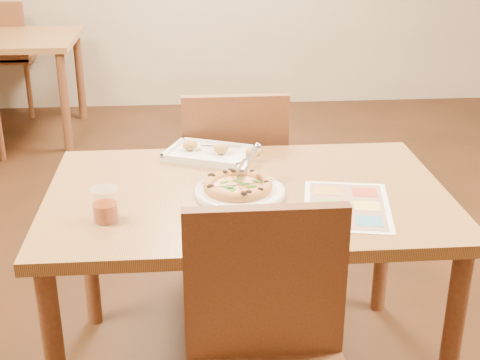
{
  "coord_description": "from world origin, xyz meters",
  "views": [
    {
      "loc": [
        -0.18,
        -1.98,
        1.59
      ],
      "look_at": [
        -0.03,
        -0.02,
        0.77
      ],
      "focal_mm": 50.0,
      "sensor_mm": 36.0,
      "label": 1
    }
  ],
  "objects": [
    {
      "name": "menu",
      "position": [
        0.3,
        -0.14,
        0.72
      ],
      "size": [
        0.33,
        0.41,
        0.0
      ],
      "primitive_type": "cube",
      "rotation": [
        0.0,
        0.0,
        -0.19
      ],
      "color": "white",
      "rests_on": "dining_table"
    },
    {
      "name": "plate",
      "position": [
        -0.03,
        -0.02,
        0.73
      ],
      "size": [
        0.33,
        0.33,
        0.02
      ],
      "primitive_type": "cylinder",
      "rotation": [
        0.0,
        0.0,
        -0.16
      ],
      "color": "white",
      "rests_on": "dining_table"
    },
    {
      "name": "dining_table",
      "position": [
        0.0,
        0.0,
        0.63
      ],
      "size": [
        1.3,
        0.85,
        0.72
      ],
      "color": "#9C6E3E",
      "rests_on": "ground"
    },
    {
      "name": "bg_chair_far",
      "position": [
        -1.6,
        3.3,
        0.57
      ],
      "size": [
        0.42,
        0.42,
        0.47
      ],
      "rotation": [
        0.0,
        0.0,
        3.14
      ],
      "color": "brown",
      "rests_on": "ground"
    },
    {
      "name": "chair_far",
      "position": [
        -0.0,
        0.6,
        0.57
      ],
      "size": [
        0.42,
        0.42,
        0.47
      ],
      "rotation": [
        0.0,
        0.0,
        3.14
      ],
      "color": "brown",
      "rests_on": "ground"
    },
    {
      "name": "glass_tumbler",
      "position": [
        -0.44,
        -0.18,
        0.76
      ],
      "size": [
        0.08,
        0.08,
        0.1
      ],
      "rotation": [
        0.0,
        0.0,
        0.18
      ],
      "color": "maroon",
      "rests_on": "dining_table"
    },
    {
      "name": "appetizer_tray",
      "position": [
        -0.1,
        0.32,
        0.73
      ],
      "size": [
        0.36,
        0.31,
        0.06
      ],
      "rotation": [
        0.0,
        0.0,
        -0.4
      ],
      "color": "white",
      "rests_on": "dining_table"
    },
    {
      "name": "pizza",
      "position": [
        -0.03,
        -0.02,
        0.75
      ],
      "size": [
        0.22,
        0.22,
        0.03
      ],
      "rotation": [
        0.0,
        0.0,
        0.18
      ],
      "color": "#D08A47",
      "rests_on": "plate"
    },
    {
      "name": "chair_near",
      "position": [
        0.0,
        -0.6,
        0.57
      ],
      "size": [
        0.42,
        0.42,
        0.47
      ],
      "color": "brown",
      "rests_on": "ground"
    },
    {
      "name": "pizza_cutter",
      "position": [
        0.0,
        0.02,
        0.81
      ],
      "size": [
        0.09,
        0.15,
        0.1
      ],
      "rotation": [
        0.0,
        0.0,
        1.04
      ],
      "color": "silver",
      "rests_on": "pizza"
    }
  ]
}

